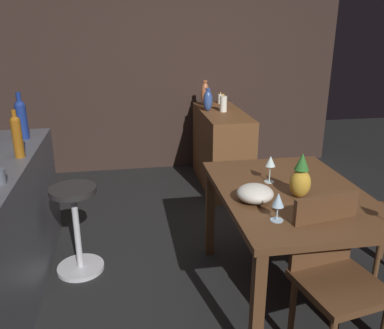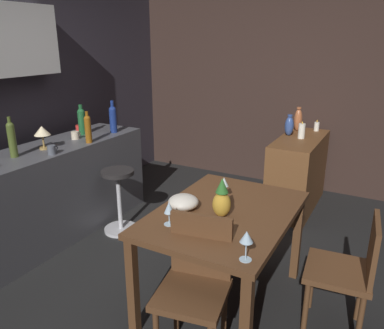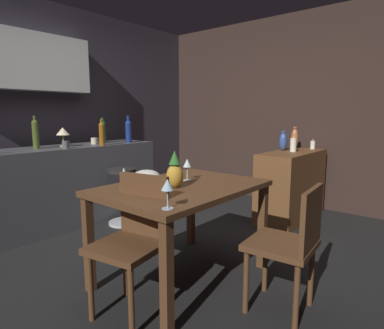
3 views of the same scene
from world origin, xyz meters
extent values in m
plane|color=black|center=(0.00, 0.00, 0.00)|extent=(9.00, 9.00, 0.00)
cube|color=#33231E|center=(2.55, 0.30, 1.30)|extent=(0.10, 4.40, 2.60)
cube|color=#56351E|center=(-0.10, -0.33, 0.72)|extent=(1.23, 0.87, 0.04)
cube|color=#56351E|center=(-0.67, 0.06, 0.35)|extent=(0.06, 0.06, 0.70)
cube|color=#56351E|center=(0.46, 0.06, 0.35)|extent=(0.06, 0.06, 0.70)
cube|color=#56351E|center=(0.46, -0.71, 0.35)|extent=(0.06, 0.06, 0.70)
cube|color=brown|center=(1.84, -0.37, 0.41)|extent=(1.10, 0.44, 0.82)
cube|color=#56351E|center=(-0.67, -0.38, 0.45)|extent=(0.47, 0.47, 0.04)
cube|color=#56351E|center=(-0.50, -0.34, 0.67)|extent=(0.10, 0.38, 0.43)
cylinder|color=#56351E|center=(-0.49, -0.50, 0.22)|extent=(0.04, 0.04, 0.43)
cylinder|color=#56351E|center=(-0.54, -0.19, 0.22)|extent=(0.04, 0.04, 0.43)
cylinder|color=#56351E|center=(-0.18, -0.94, 0.21)|extent=(0.04, 0.04, 0.42)
cylinder|color=#56351E|center=(0.14, -0.91, 0.21)|extent=(0.04, 0.04, 0.42)
cylinder|color=#56351E|center=(0.17, -1.23, 0.21)|extent=(0.04, 0.04, 0.42)
cylinder|color=#262323|center=(0.40, 1.04, 0.63)|extent=(0.32, 0.32, 0.04)
cylinder|color=silver|center=(0.40, 1.04, 0.32)|extent=(0.04, 0.04, 0.61)
cylinder|color=silver|center=(0.40, 1.04, 0.01)|extent=(0.34, 0.34, 0.03)
cylinder|color=silver|center=(-0.46, -0.09, 0.74)|extent=(0.07, 0.07, 0.00)
cylinder|color=silver|center=(-0.46, -0.09, 0.78)|extent=(0.01, 0.01, 0.08)
cone|color=silver|center=(-0.46, -0.09, 0.86)|extent=(0.06, 0.06, 0.07)
cylinder|color=silver|center=(0.06, -0.24, 0.74)|extent=(0.06, 0.06, 0.00)
cylinder|color=silver|center=(0.06, -0.24, 0.80)|extent=(0.01, 0.01, 0.11)
cone|color=silver|center=(0.06, -0.24, 0.88)|extent=(0.07, 0.07, 0.07)
ellipsoid|color=gold|center=(-0.19, -0.34, 0.82)|extent=(0.12, 0.12, 0.17)
cone|color=#2D6B28|center=(-0.19, -0.34, 0.96)|extent=(0.09, 0.09, 0.10)
ellipsoid|color=beige|center=(-0.21, -0.06, 0.79)|extent=(0.21, 0.21, 0.10)
cylinder|color=#8C5114|center=(0.36, 1.33, 1.02)|extent=(0.06, 0.06, 0.24)
sphere|color=#8C5114|center=(0.36, 1.33, 1.14)|extent=(0.06, 0.06, 0.06)
cylinder|color=#8C5114|center=(0.36, 1.33, 1.18)|extent=(0.03, 0.03, 0.05)
cylinder|color=navy|center=(0.81, 1.40, 1.02)|extent=(0.08, 0.08, 0.24)
sphere|color=navy|center=(0.81, 1.40, 1.14)|extent=(0.08, 0.08, 0.08)
cylinder|color=navy|center=(0.81, 1.40, 1.20)|extent=(0.03, 0.03, 0.08)
torus|color=#515660|center=(-0.05, 1.34, 0.94)|extent=(0.05, 0.01, 0.05)
cylinder|color=white|center=(2.28, -0.44, 0.87)|extent=(0.06, 0.06, 0.10)
ellipsoid|color=yellow|center=(2.28, -0.44, 0.94)|extent=(0.01, 0.01, 0.03)
cylinder|color=white|center=(1.84, -0.37, 0.90)|extent=(0.07, 0.07, 0.16)
ellipsoid|color=yellow|center=(1.84, -0.37, 0.99)|extent=(0.01, 0.01, 0.03)
ellipsoid|color=#334C8C|center=(1.89, -0.22, 0.93)|extent=(0.10, 0.10, 0.22)
cylinder|color=#334C8C|center=(1.89, -0.22, 1.05)|extent=(0.05, 0.05, 0.02)
ellipsoid|color=#B26038|center=(2.18, -0.24, 0.95)|extent=(0.09, 0.09, 0.26)
cylinder|color=#B26038|center=(2.18, -0.24, 1.09)|extent=(0.05, 0.05, 0.02)
camera|label=1|loc=(-2.25, 0.66, 1.73)|focal=38.01mm
camera|label=2|loc=(-2.29, -1.27, 1.87)|focal=35.58mm
camera|label=3|loc=(-1.88, -1.91, 1.27)|focal=30.48mm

